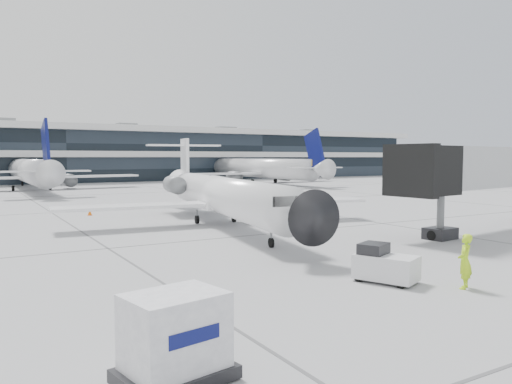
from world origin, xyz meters
TOP-DOWN VIEW (x-y plane):
  - ground at (0.00, 0.00)m, footprint 220.00×220.00m
  - terminal at (0.00, 82.00)m, footprint 170.00×22.00m
  - bg_jet_center at (-8.00, 55.00)m, footprint 32.00×40.00m
  - bg_jet_right at (32.00, 55.00)m, footprint 32.00×40.00m
  - regional_jet at (-0.61, 5.54)m, footprint 22.91×28.57m
  - jet_bridge at (14.31, -6.15)m, footprint 17.84×5.38m
  - ramp_worker at (-0.57, -14.96)m, footprint 0.89×0.80m
  - baggage_tug at (-2.40, -12.68)m, footprint 2.18×2.68m
  - cargo_uld at (-12.70, -16.83)m, footprint 2.63×2.14m
  - traffic_cone at (-7.52, 16.21)m, footprint 0.44×0.44m

SIDE VIEW (x-z plane):
  - ground at x=0.00m, z-range 0.00..0.00m
  - bg_jet_center at x=-8.00m, z-range -4.80..4.80m
  - bg_jet_right at x=32.00m, z-range -4.80..4.80m
  - traffic_cone at x=-7.52m, z-range -0.02..0.55m
  - baggage_tug at x=-2.40m, z-range -0.08..1.41m
  - cargo_uld at x=-12.70m, z-range 0.01..1.93m
  - ramp_worker at x=-0.57m, z-range 0.00..2.05m
  - regional_jet at x=-0.61m, z-range -1.05..5.57m
  - jet_bridge at x=14.31m, z-range 1.31..7.03m
  - terminal at x=0.00m, z-range 0.00..10.00m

